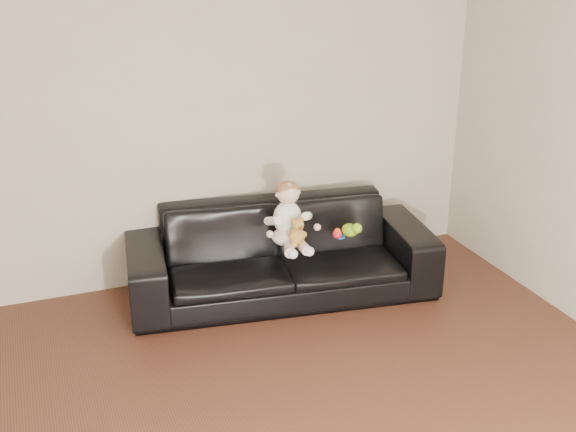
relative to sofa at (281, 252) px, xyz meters
name	(u,v)px	position (x,y,z in m)	size (l,w,h in m)	color
wall_back	(158,115)	(-0.74, 0.50, 0.98)	(5.00, 5.00, 0.00)	#B4AA97
sofa	(281,252)	(0.00, 0.00, 0.00)	(2.22, 0.87, 0.65)	black
baby	(289,218)	(0.02, -0.12, 0.31)	(0.34, 0.42, 0.48)	silver
teddy_bear	(297,232)	(0.03, -0.26, 0.26)	(0.12, 0.12, 0.20)	#AD7E31
toy_green	(350,230)	(0.49, -0.13, 0.15)	(0.12, 0.14, 0.10)	#87CC18
toy_rattle	(337,234)	(0.39, -0.14, 0.14)	(0.07, 0.07, 0.07)	red
toy_blue_disc	(339,236)	(0.42, -0.11, 0.11)	(0.09, 0.09, 0.01)	blue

